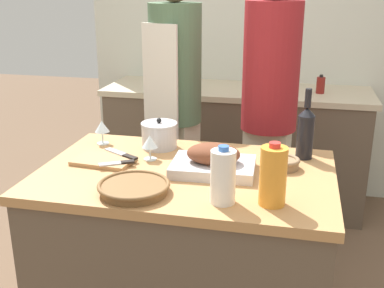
{
  "coord_description": "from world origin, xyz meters",
  "views": [
    {
      "loc": [
        0.44,
        -1.83,
        1.64
      ],
      "look_at": [
        0.0,
        0.12,
        0.96
      ],
      "focal_mm": 45.0,
      "sensor_mm": 36.0,
      "label": 1
    }
  ],
  "objects": [
    {
      "name": "person_cook_aproned",
      "position": [
        -0.28,
        0.88,
        0.97
      ],
      "size": [
        0.32,
        0.34,
        1.72
      ],
      "rotation": [
        0.0,
        0.0,
        -0.38
      ],
      "color": "beige",
      "rests_on": "ground_plane"
    },
    {
      "name": "stock_pot",
      "position": [
        -0.19,
        0.27,
        0.94
      ],
      "size": [
        0.17,
        0.17,
        0.15
      ],
      "color": "#B7B7BC",
      "rests_on": "kitchen_island"
    },
    {
      "name": "condiment_bottle_tall",
      "position": [
        0.59,
        1.58,
        0.95
      ],
      "size": [
        0.06,
        0.06,
        0.13
      ],
      "color": "maroon",
      "rests_on": "back_counter"
    },
    {
      "name": "wine_bottle_green",
      "position": [
        0.49,
        0.27,
        1.0
      ],
      "size": [
        0.08,
        0.08,
        0.32
      ],
      "color": "black",
      "rests_on": "kitchen_island"
    },
    {
      "name": "juice_jug",
      "position": [
        0.38,
        -0.24,
        0.99
      ],
      "size": [
        0.1,
        0.1,
        0.23
      ],
      "color": "orange",
      "rests_on": "kitchen_island"
    },
    {
      "name": "back_wall",
      "position": [
        0.0,
        1.95,
        1.27
      ],
      "size": [
        2.43,
        0.1,
        2.55
      ],
      "color": "silver",
      "rests_on": "ground_plane"
    },
    {
      "name": "cutting_board",
      "position": [
        -0.38,
        0.01,
        0.88
      ],
      "size": [
        0.27,
        0.18,
        0.02
      ],
      "color": "#AD7F51",
      "rests_on": "kitchen_island"
    },
    {
      "name": "wicker_basket",
      "position": [
        -0.14,
        -0.26,
        0.9
      ],
      "size": [
        0.28,
        0.28,
        0.04
      ],
      "color": "brown",
      "rests_on": "kitchen_island"
    },
    {
      "name": "roasting_pan",
      "position": [
        0.12,
        0.01,
        0.92
      ],
      "size": [
        0.36,
        0.26,
        0.13
      ],
      "color": "#BCBCC1",
      "rests_on": "kitchen_island"
    },
    {
      "name": "kitchen_island",
      "position": [
        0.0,
        0.0,
        0.44
      ],
      "size": [
        1.24,
        0.81,
        0.88
      ],
      "color": "brown",
      "rests_on": "ground_plane"
    },
    {
      "name": "condiment_bottle_short",
      "position": [
        -0.45,
        1.53,
        0.99
      ],
      "size": [
        0.05,
        0.05,
        0.21
      ],
      "color": "#B28E2D",
      "rests_on": "back_counter"
    },
    {
      "name": "person_cook_guest",
      "position": [
        0.29,
        0.82,
        0.98
      ],
      "size": [
        0.31,
        0.31,
        1.74
      ],
      "rotation": [
        0.0,
        0.0,
        -0.14
      ],
      "color": "beige",
      "rests_on": "ground_plane"
    },
    {
      "name": "back_counter",
      "position": [
        0.0,
        1.6,
        0.45
      ],
      "size": [
        1.93,
        0.6,
        0.89
      ],
      "color": "brown",
      "rests_on": "ground_plane"
    },
    {
      "name": "knife_paring",
      "position": [
        -0.29,
        -0.03,
        0.9
      ],
      "size": [
        0.15,
        0.1,
        0.01
      ],
      "color": "#B7B7BC",
      "rests_on": "cutting_board"
    },
    {
      "name": "knife_chef",
      "position": [
        -0.31,
        0.08,
        0.9
      ],
      "size": [
        0.19,
        0.13,
        0.01
      ],
      "color": "#B7B7BC",
      "rests_on": "cutting_board"
    },
    {
      "name": "mixing_bowl",
      "position": [
        0.4,
        0.12,
        0.9
      ],
      "size": [
        0.13,
        0.13,
        0.05
      ],
      "color": "#846647",
      "rests_on": "kitchen_island"
    },
    {
      "name": "wine_glass_left",
      "position": [
        -0.48,
        0.26,
        0.96
      ],
      "size": [
        0.07,
        0.07,
        0.12
      ],
      "color": "silver",
      "rests_on": "kitchen_island"
    },
    {
      "name": "wine_glass_right",
      "position": [
        -0.19,
        0.1,
        0.96
      ],
      "size": [
        0.07,
        0.07,
        0.11
      ],
      "color": "silver",
      "rests_on": "kitchen_island"
    },
    {
      "name": "milk_jug",
      "position": [
        0.2,
        -0.27,
        0.98
      ],
      "size": [
        0.09,
        0.09,
        0.22
      ],
      "color": "white",
      "rests_on": "kitchen_island"
    }
  ]
}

